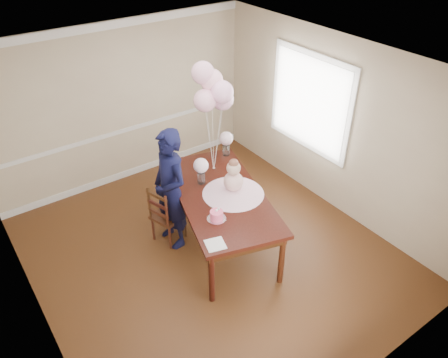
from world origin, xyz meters
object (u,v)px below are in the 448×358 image
birthday_cake (217,215)px  woman (171,190)px  dining_chair_seat (168,216)px  dining_table_top (220,195)px

birthday_cake → woman: 0.83m
dining_chair_seat → birthday_cake: bearing=-93.1°
dining_table_top → dining_chair_seat: 0.84m
dining_chair_seat → woman: 0.49m
dining_table_top → birthday_cake: bearing=-114.0°
birthday_cake → dining_chair_seat: size_ratio=0.41×
dining_table_top → birthday_cake: size_ratio=13.33×
dining_table_top → dining_chair_seat: bearing=157.0°
birthday_cake → woman: bearing=103.9°
dining_table_top → dining_chair_seat: size_ratio=5.51×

